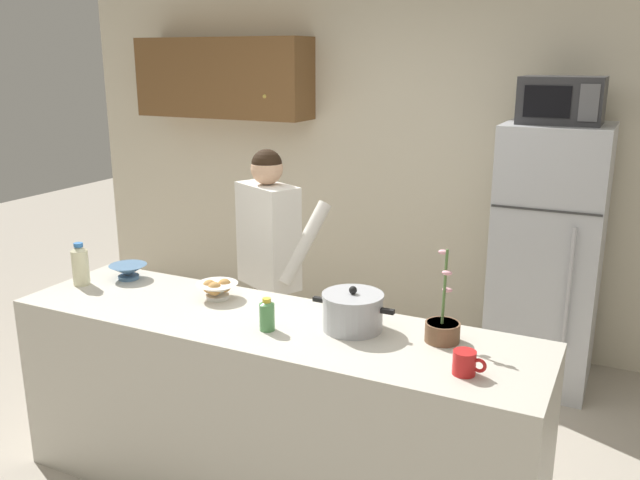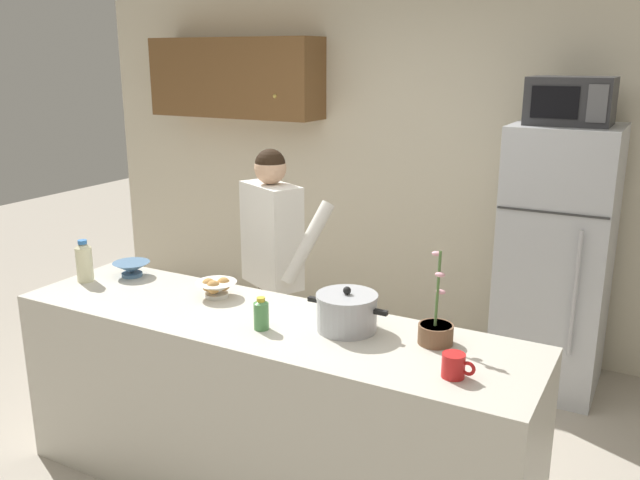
% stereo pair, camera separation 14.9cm
% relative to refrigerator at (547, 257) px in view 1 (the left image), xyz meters
% --- Properties ---
extents(back_wall_unit, '(6.00, 0.48, 2.60)m').
position_rel_refrigerator_xyz_m(back_wall_unit, '(-1.22, 0.42, 0.54)').
color(back_wall_unit, beige).
rests_on(back_wall_unit, ground).
extents(kitchen_island, '(2.55, 0.68, 0.92)m').
position_rel_refrigerator_xyz_m(kitchen_island, '(-0.99, -1.85, -0.39)').
color(kitchen_island, beige).
rests_on(kitchen_island, ground).
extents(refrigerator, '(0.64, 0.68, 1.71)m').
position_rel_refrigerator_xyz_m(refrigerator, '(0.00, 0.00, 0.00)').
color(refrigerator, '#B7BABF').
rests_on(refrigerator, ground).
extents(microwave, '(0.48, 0.37, 0.28)m').
position_rel_refrigerator_xyz_m(microwave, '(0.00, -0.02, 0.99)').
color(microwave, '#2D2D30').
rests_on(microwave, refrigerator).
extents(person_near_pot, '(0.59, 0.56, 1.59)m').
position_rel_refrigerator_xyz_m(person_near_pot, '(-1.45, -1.05, 0.13)').
color(person_near_pot, '#726656').
rests_on(person_near_pot, ground).
extents(cooking_pot, '(0.39, 0.28, 0.20)m').
position_rel_refrigerator_xyz_m(cooking_pot, '(-0.60, -1.77, 0.15)').
color(cooking_pot, '#ADAFB5').
rests_on(cooking_pot, kitchen_island).
extents(coffee_mug, '(0.13, 0.09, 0.10)m').
position_rel_refrigerator_xyz_m(coffee_mug, '(-0.04, -1.98, 0.11)').
color(coffee_mug, red).
rests_on(coffee_mug, kitchen_island).
extents(bread_bowl, '(0.21, 0.21, 0.10)m').
position_rel_refrigerator_xyz_m(bread_bowl, '(-1.37, -1.71, 0.12)').
color(bread_bowl, white).
rests_on(bread_bowl, kitchen_island).
extents(empty_bowl, '(0.20, 0.20, 0.08)m').
position_rel_refrigerator_xyz_m(empty_bowl, '(-1.98, -1.67, 0.11)').
color(empty_bowl, '#4C7299').
rests_on(empty_bowl, kitchen_island).
extents(bottle_near_edge, '(0.09, 0.09, 0.23)m').
position_rel_refrigerator_xyz_m(bottle_near_edge, '(-2.15, -1.85, 0.18)').
color(bottle_near_edge, beige).
rests_on(bottle_near_edge, kitchen_island).
extents(bottle_mid_counter, '(0.07, 0.07, 0.15)m').
position_rel_refrigerator_xyz_m(bottle_mid_counter, '(-0.94, -1.95, 0.14)').
color(bottle_mid_counter, '#4C8C4C').
rests_on(bottle_mid_counter, kitchen_island).
extents(potted_orchid, '(0.15, 0.15, 0.41)m').
position_rel_refrigerator_xyz_m(potted_orchid, '(-0.20, -1.72, 0.13)').
color(potted_orchid, brown).
rests_on(potted_orchid, kitchen_island).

